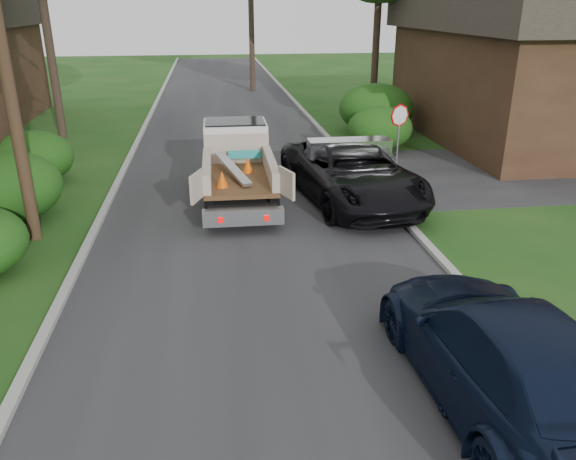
{
  "coord_description": "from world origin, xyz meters",
  "views": [
    {
      "loc": [
        -0.98,
        -8.82,
        5.51
      ],
      "look_at": [
        0.48,
        1.74,
        1.2
      ],
      "focal_mm": 35.0,
      "sensor_mm": 36.0,
      "label": 1
    }
  ],
  "objects_px": {
    "stop_sign": "(399,125)",
    "black_pickup": "(352,172)",
    "flatbed_truck": "(237,158)",
    "house_right": "(542,64)",
    "navy_suv": "(505,355)"
  },
  "relations": [
    {
      "from": "stop_sign",
      "to": "house_right",
      "type": "distance_m",
      "value": 9.37
    },
    {
      "from": "house_right",
      "to": "black_pickup",
      "type": "relative_size",
      "value": 2.08
    },
    {
      "from": "stop_sign",
      "to": "house_right",
      "type": "relative_size",
      "value": 0.19
    },
    {
      "from": "flatbed_truck",
      "to": "black_pickup",
      "type": "bearing_deg",
      "value": -17.86
    },
    {
      "from": "stop_sign",
      "to": "flatbed_truck",
      "type": "height_order",
      "value": "stop_sign"
    },
    {
      "from": "flatbed_truck",
      "to": "navy_suv",
      "type": "height_order",
      "value": "flatbed_truck"
    },
    {
      "from": "stop_sign",
      "to": "flatbed_truck",
      "type": "distance_m",
      "value": 5.57
    },
    {
      "from": "stop_sign",
      "to": "black_pickup",
      "type": "height_order",
      "value": "stop_sign"
    },
    {
      "from": "house_right",
      "to": "stop_sign",
      "type": "bearing_deg",
      "value": -147.34
    },
    {
      "from": "navy_suv",
      "to": "stop_sign",
      "type": "bearing_deg",
      "value": -102.05
    },
    {
      "from": "flatbed_truck",
      "to": "navy_suv",
      "type": "xyz_separation_m",
      "value": [
        3.27,
        -10.43,
        -0.31
      ]
    },
    {
      "from": "flatbed_truck",
      "to": "navy_suv",
      "type": "bearing_deg",
      "value": -71.78
    },
    {
      "from": "black_pickup",
      "to": "flatbed_truck",
      "type": "bearing_deg",
      "value": 152.59
    },
    {
      "from": "flatbed_truck",
      "to": "black_pickup",
      "type": "relative_size",
      "value": 0.89
    },
    {
      "from": "stop_sign",
      "to": "black_pickup",
      "type": "xyz_separation_m",
      "value": [
        -2.11,
        -2.19,
        -0.91
      ]
    }
  ]
}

